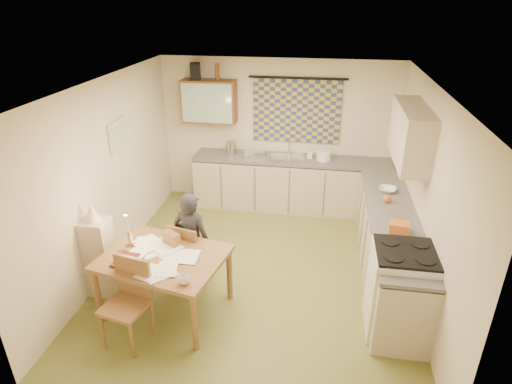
% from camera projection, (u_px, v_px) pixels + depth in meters
% --- Properties ---
extents(floor, '(4.00, 4.50, 0.02)m').
position_uv_depth(floor, '(258.00, 270.00, 5.86)').
color(floor, '#63682E').
rests_on(floor, ground).
extents(ceiling, '(4.00, 4.50, 0.02)m').
position_uv_depth(ceiling, '(258.00, 84.00, 4.78)').
color(ceiling, white).
rests_on(ceiling, floor).
extents(wall_back, '(4.00, 0.02, 2.50)m').
position_uv_depth(wall_back, '(278.00, 133.00, 7.34)').
color(wall_back, beige).
rests_on(wall_back, floor).
extents(wall_front, '(4.00, 0.02, 2.50)m').
position_uv_depth(wall_front, '(212.00, 306.00, 3.30)').
color(wall_front, beige).
rests_on(wall_front, floor).
extents(wall_left, '(0.02, 4.50, 2.50)m').
position_uv_depth(wall_left, '(107.00, 177.00, 5.61)').
color(wall_left, beige).
rests_on(wall_left, floor).
extents(wall_right, '(0.02, 4.50, 2.50)m').
position_uv_depth(wall_right, '(426.00, 198.00, 5.03)').
color(wall_right, beige).
rests_on(wall_right, floor).
extents(window_blind, '(1.45, 0.03, 1.05)m').
position_uv_depth(window_blind, '(297.00, 111.00, 7.09)').
color(window_blind, navy).
rests_on(window_blind, wall_back).
extents(curtain_rod, '(1.60, 0.04, 0.04)m').
position_uv_depth(curtain_rod, '(298.00, 78.00, 6.84)').
color(curtain_rod, black).
rests_on(curtain_rod, wall_back).
extents(wall_cabinet, '(0.90, 0.34, 0.70)m').
position_uv_depth(wall_cabinet, '(209.00, 101.00, 7.11)').
color(wall_cabinet, brown).
rests_on(wall_cabinet, wall_back).
extents(wall_cabinet_glass, '(0.84, 0.02, 0.64)m').
position_uv_depth(wall_cabinet_glass, '(207.00, 104.00, 6.96)').
color(wall_cabinet_glass, '#99B2A5').
rests_on(wall_cabinet_glass, wall_back).
extents(upper_cabinet_right, '(0.34, 1.30, 0.70)m').
position_uv_depth(upper_cabinet_right, '(411.00, 134.00, 5.29)').
color(upper_cabinet_right, tan).
rests_on(upper_cabinet_right, wall_right).
extents(framed_print, '(0.04, 0.50, 0.40)m').
position_uv_depth(framed_print, '(119.00, 135.00, 5.77)').
color(framed_print, beige).
rests_on(framed_print, wall_left).
extents(print_canvas, '(0.01, 0.42, 0.32)m').
position_uv_depth(print_canvas, '(120.00, 135.00, 5.77)').
color(print_canvas, silver).
rests_on(print_canvas, wall_left).
extents(counter_back, '(3.30, 0.62, 0.92)m').
position_uv_depth(counter_back, '(291.00, 184.00, 7.36)').
color(counter_back, tan).
rests_on(counter_back, floor).
extents(counter_right, '(0.62, 2.95, 0.92)m').
position_uv_depth(counter_right, '(389.00, 246.00, 5.56)').
color(counter_right, tan).
rests_on(counter_right, floor).
extents(stove, '(0.66, 0.66, 1.02)m').
position_uv_depth(stove, '(400.00, 291.00, 4.64)').
color(stove, white).
rests_on(stove, floor).
extents(sink, '(0.63, 0.55, 0.10)m').
position_uv_depth(sink, '(288.00, 160.00, 7.19)').
color(sink, silver).
rests_on(sink, counter_back).
extents(tap, '(0.04, 0.04, 0.28)m').
position_uv_depth(tap, '(289.00, 147.00, 7.27)').
color(tap, silver).
rests_on(tap, counter_back).
extents(dish_rack, '(0.40, 0.36, 0.06)m').
position_uv_depth(dish_rack, '(254.00, 154.00, 7.24)').
color(dish_rack, silver).
rests_on(dish_rack, counter_back).
extents(kettle, '(0.21, 0.21, 0.24)m').
position_uv_depth(kettle, '(231.00, 148.00, 7.26)').
color(kettle, silver).
rests_on(kettle, counter_back).
extents(mixing_bowl, '(0.30, 0.30, 0.16)m').
position_uv_depth(mixing_bowl, '(324.00, 156.00, 7.05)').
color(mixing_bowl, white).
rests_on(mixing_bowl, counter_back).
extents(soap_bottle, '(0.10, 0.11, 0.17)m').
position_uv_depth(soap_bottle, '(310.00, 153.00, 7.13)').
color(soap_bottle, white).
rests_on(soap_bottle, counter_back).
extents(bowl, '(0.36, 0.36, 0.06)m').
position_uv_depth(bowl, '(387.00, 190.00, 5.96)').
color(bowl, white).
rests_on(bowl, counter_right).
extents(orange_bag, '(0.24, 0.19, 0.12)m').
position_uv_depth(orange_bag, '(399.00, 228.00, 4.94)').
color(orange_bag, '#D06326').
rests_on(orange_bag, counter_right).
extents(fruit_orange, '(0.10, 0.10, 0.10)m').
position_uv_depth(fruit_orange, '(387.00, 199.00, 5.64)').
color(fruit_orange, '#D06326').
rests_on(fruit_orange, counter_right).
extents(speaker, '(0.20, 0.23, 0.26)m').
position_uv_depth(speaker, '(195.00, 71.00, 6.94)').
color(speaker, black).
rests_on(speaker, wall_cabinet).
extents(bottle_green, '(0.07, 0.07, 0.26)m').
position_uv_depth(bottle_green, '(198.00, 71.00, 6.93)').
color(bottle_green, '#195926').
rests_on(bottle_green, wall_cabinet).
extents(bottle_brown, '(0.08, 0.08, 0.26)m').
position_uv_depth(bottle_brown, '(217.00, 72.00, 6.88)').
color(bottle_brown, brown).
rests_on(bottle_brown, wall_cabinet).
extents(dining_table, '(1.51, 1.26, 0.75)m').
position_uv_depth(dining_table, '(166.00, 283.00, 4.97)').
color(dining_table, brown).
rests_on(dining_table, floor).
extents(chair_far, '(0.49, 0.49, 0.89)m').
position_uv_depth(chair_far, '(192.00, 264.00, 5.49)').
color(chair_far, brown).
rests_on(chair_far, floor).
extents(chair_near, '(0.51, 0.51, 0.96)m').
position_uv_depth(chair_near, '(128.00, 318.00, 4.56)').
color(chair_near, brown).
rests_on(chair_near, floor).
extents(person, '(0.58, 0.47, 1.30)m').
position_uv_depth(person, '(192.00, 240.00, 5.31)').
color(person, black).
rests_on(person, floor).
extents(shelf_stand, '(0.32, 0.30, 1.01)m').
position_uv_depth(shelf_stand, '(100.00, 257.00, 5.23)').
color(shelf_stand, tan).
rests_on(shelf_stand, floor).
extents(lampshade, '(0.20, 0.20, 0.22)m').
position_uv_depth(lampshade, '(92.00, 213.00, 4.97)').
color(lampshade, beige).
rests_on(lampshade, shelf_stand).
extents(letter_rack, '(0.24, 0.20, 0.16)m').
position_uv_depth(letter_rack, '(171.00, 239.00, 5.00)').
color(letter_rack, brown).
rests_on(letter_rack, dining_table).
extents(mug, '(0.15, 0.15, 0.09)m').
position_uv_depth(mug, '(184.00, 280.00, 4.34)').
color(mug, white).
rests_on(mug, dining_table).
extents(magazine, '(0.29, 0.35, 0.03)m').
position_uv_depth(magazine, '(117.00, 259.00, 4.74)').
color(magazine, maroon).
rests_on(magazine, dining_table).
extents(book, '(0.36, 0.37, 0.02)m').
position_uv_depth(book, '(126.00, 253.00, 4.86)').
color(book, '#D06326').
rests_on(book, dining_table).
extents(orange_box, '(0.14, 0.11, 0.04)m').
position_uv_depth(orange_box, '(126.00, 262.00, 4.67)').
color(orange_box, '#D06326').
rests_on(orange_box, dining_table).
extents(eyeglasses, '(0.13, 0.06, 0.02)m').
position_uv_depth(eyeglasses, '(162.00, 274.00, 4.50)').
color(eyeglasses, black).
rests_on(eyeglasses, dining_table).
extents(candle_holder, '(0.07, 0.07, 0.18)m').
position_uv_depth(candle_holder, '(130.00, 238.00, 4.99)').
color(candle_holder, silver).
rests_on(candle_holder, dining_table).
extents(candle, '(0.03, 0.03, 0.22)m').
position_uv_depth(candle, '(128.00, 224.00, 4.90)').
color(candle, white).
rests_on(candle, dining_table).
extents(candle_flame, '(0.02, 0.02, 0.02)m').
position_uv_depth(candle_flame, '(125.00, 215.00, 4.82)').
color(candle_flame, '#FFCC66').
rests_on(candle_flame, dining_table).
extents(papers, '(0.88, 0.96, 0.02)m').
position_uv_depth(papers, '(159.00, 256.00, 4.80)').
color(papers, white).
rests_on(papers, dining_table).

